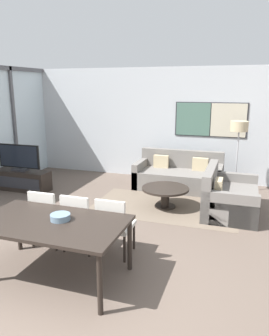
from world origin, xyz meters
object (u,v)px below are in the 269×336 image
(television, at_px, (19,158))
(dining_chair_left, at_px, (48,214))
(sofa_side, at_px, (226,198))
(dining_chair_centre, at_px, (79,219))
(floor_lamp, at_px, (239,131))
(sofa_main, at_px, (179,176))
(dining_chair_right, at_px, (114,223))
(tv_console, at_px, (21,180))
(coffee_table, at_px, (165,192))
(fruit_bowl, at_px, (60,217))
(dining_table, at_px, (51,226))

(television, relative_size, dining_chair_left, 1.22)
(sofa_side, xyz_separation_m, dining_chair_centre, (-1.91, -2.24, 0.21))
(dining_chair_centre, relative_size, floor_lamp, 0.54)
(sofa_main, distance_m, floor_lamp, 1.69)
(dining_chair_centre, relative_size, dining_chair_right, 1.00)
(tv_console, bearing_deg, dining_chair_centre, -39.10)
(sofa_side, relative_size, coffee_table, 1.63)
(coffee_table, bearing_deg, floor_lamp, 48.52)
(coffee_table, relative_size, fruit_bowl, 3.76)
(dining_chair_left, distance_m, floor_lamp, 4.46)
(dining_table, height_order, dining_chair_left, dining_chair_left)
(television, bearing_deg, sofa_side, 0.95)
(floor_lamp, bearing_deg, dining_chair_right, -113.02)
(dining_chair_right, relative_size, fruit_bowl, 3.51)
(tv_console, bearing_deg, sofa_main, 21.33)
(television, xyz_separation_m, dining_chair_right, (3.19, -2.15, -0.27))
(dining_chair_left, height_order, fruit_bowl, dining_chair_left)
(tv_console, distance_m, floor_lamp, 5.03)
(sofa_main, xyz_separation_m, floor_lamp, (1.27, 0.05, 1.11))
(sofa_main, height_order, dining_chair_left, dining_chair_left)
(dining_chair_left, bearing_deg, television, 134.66)
(television, height_order, dining_chair_right, television)
(dining_chair_right, height_order, floor_lamp, floor_lamp)
(tv_console, bearing_deg, dining_chair_left, -45.33)
(coffee_table, relative_size, floor_lamp, 0.58)
(television, xyz_separation_m, sofa_side, (4.57, 0.08, -0.48))
(sofa_side, bearing_deg, dining_chair_left, 132.41)
(dining_chair_left, distance_m, dining_chair_right, 1.06)
(coffee_table, bearing_deg, dining_table, -105.06)
(tv_console, height_order, dining_chair_left, dining_chair_left)
(sofa_main, bearing_deg, sofa_side, -47.52)
(television, height_order, sofa_side, television)
(dining_chair_centre, distance_m, floor_lamp, 4.19)
(coffee_table, xyz_separation_m, dining_chair_centre, (-0.76, -2.11, 0.18))
(tv_console, xyz_separation_m, sofa_main, (3.42, 1.34, 0.05))
(tv_console, bearing_deg, floor_lamp, 16.48)
(sofa_side, distance_m, fruit_bowl, 3.45)
(fruit_bowl, height_order, floor_lamp, floor_lamp)
(sofa_main, relative_size, dining_chair_left, 2.30)
(television, relative_size, dining_chair_right, 1.22)
(coffee_table, distance_m, dining_chair_centre, 2.25)
(dining_table, xyz_separation_m, dining_chair_centre, (0.00, 0.72, -0.19))
(coffee_table, xyz_separation_m, dining_chair_right, (-0.23, -2.10, 0.18))
(sofa_main, distance_m, dining_chair_right, 3.50)
(television, bearing_deg, tv_console, -90.00)
(sofa_main, bearing_deg, television, -158.68)
(sofa_side, xyz_separation_m, dining_table, (-1.91, -2.96, 0.40))
(dining_table, xyz_separation_m, dining_chair_right, (0.53, 0.73, -0.19))
(dining_chair_centre, height_order, floor_lamp, floor_lamp)
(television, bearing_deg, floor_lamp, 16.47)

